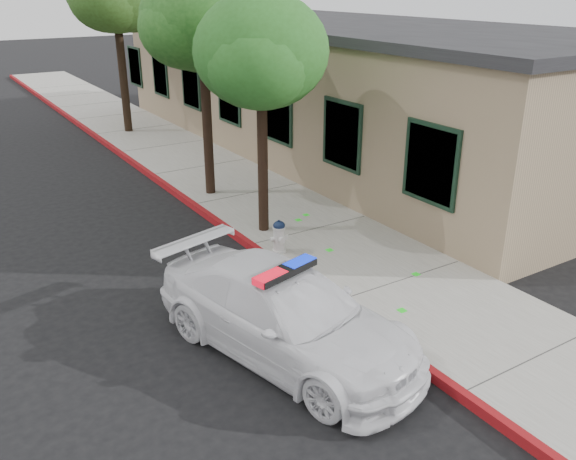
# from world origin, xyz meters

# --- Properties ---
(ground) EXTENTS (120.00, 120.00, 0.00)m
(ground) POSITION_xyz_m (0.00, 0.00, 0.00)
(ground) COLOR black
(ground) RESTS_ON ground
(sidewalk) EXTENTS (3.20, 60.00, 0.15)m
(sidewalk) POSITION_xyz_m (1.60, 3.00, 0.07)
(sidewalk) COLOR gray
(sidewalk) RESTS_ON ground
(red_curb) EXTENTS (0.14, 60.00, 0.16)m
(red_curb) POSITION_xyz_m (0.06, 3.00, 0.08)
(red_curb) COLOR maroon
(red_curb) RESTS_ON ground
(clapboard_building) EXTENTS (7.30, 20.89, 4.24)m
(clapboard_building) POSITION_xyz_m (6.69, 9.00, 2.13)
(clapboard_building) COLOR #9D8867
(clapboard_building) RESTS_ON ground
(police_car) EXTENTS (3.02, 5.01, 1.48)m
(police_car) POSITION_xyz_m (-1.38, -0.66, 0.68)
(police_car) COLOR white
(police_car) RESTS_ON ground
(fire_hydrant) EXTENTS (0.41, 0.35, 0.70)m
(fire_hydrant) POSITION_xyz_m (0.35, 2.35, 0.50)
(fire_hydrant) COLOR silver
(fire_hydrant) RESTS_ON sidewalk
(street_tree_near) EXTENTS (2.80, 2.88, 5.13)m
(street_tree_near) POSITION_xyz_m (0.71, 3.59, 3.98)
(street_tree_near) COLOR black
(street_tree_near) RESTS_ON sidewalk
(street_tree_mid) EXTENTS (3.24, 2.98, 5.70)m
(street_tree_mid) POSITION_xyz_m (0.83, 6.65, 4.44)
(street_tree_mid) COLOR black
(street_tree_mid) RESTS_ON sidewalk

